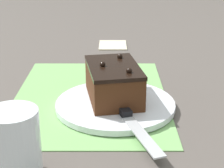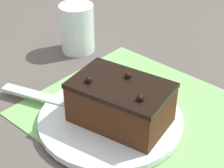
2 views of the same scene
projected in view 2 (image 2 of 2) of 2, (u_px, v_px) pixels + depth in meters
The scene contains 6 objects.
ground_plane at pixel (158, 124), 0.66m from camera, with size 3.00×3.00×0.00m, color #544C47.
placemat_woven at pixel (158, 123), 0.65m from camera, with size 0.46×0.34×0.00m, color #7AB266.
cake_plate at pixel (111, 119), 0.65m from camera, with size 0.25×0.25×0.01m.
chocolate_cake at pixel (121, 102), 0.62m from camera, with size 0.18×0.13×0.08m.
serving_knife at pixel (69, 102), 0.67m from camera, with size 0.21×0.09×0.01m.
drinking_glass at pixel (77, 28), 0.85m from camera, with size 0.08×0.08×0.11m.
Camera 2 is at (-0.28, 0.43, 0.42)m, focal length 60.00 mm.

